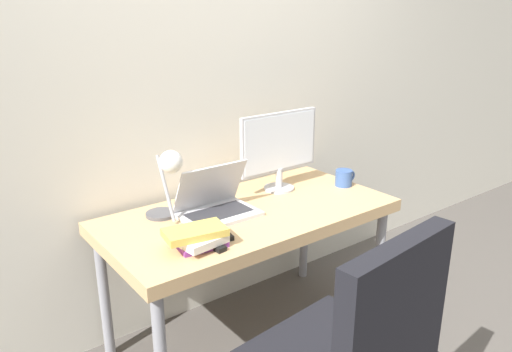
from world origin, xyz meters
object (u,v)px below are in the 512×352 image
object	(u,v)px
mug	(344,178)
monitor	(279,146)
laptop	(216,205)
book_stack	(197,237)
desk_lamp	(168,176)
office_chair	(355,351)

from	to	relation	value
mug	monitor	bearing A→B (deg)	151.46
laptop	monitor	world-z (taller)	monitor
laptop	mug	size ratio (longest dim) A/B	2.65
book_stack	mug	xyz separation A→B (m)	(1.01, 0.15, 0.00)
desk_lamp	mug	world-z (taller)	desk_lamp
monitor	desk_lamp	world-z (taller)	monitor
monitor	office_chair	distance (m)	1.21
laptop	office_chair	xyz separation A→B (m)	(-0.06, -0.93, -0.21)
laptop	office_chair	distance (m)	0.95
desk_lamp	office_chair	distance (m)	1.06
laptop	office_chair	size ratio (longest dim) A/B	0.35
monitor	laptop	bearing A→B (deg)	-168.67
monitor	book_stack	distance (m)	0.79
desk_lamp	mug	size ratio (longest dim) A/B	2.61
monitor	office_chair	size ratio (longest dim) A/B	0.49
monitor	book_stack	world-z (taller)	monitor
laptop	mug	distance (m)	0.78
mug	desk_lamp	bearing A→B (deg)	172.50
monitor	book_stack	bearing A→B (deg)	-155.21
monitor	mug	bearing A→B (deg)	-28.54
monitor	desk_lamp	bearing A→B (deg)	-176.28
monitor	office_chair	xyz separation A→B (m)	(-0.51, -1.02, -0.40)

